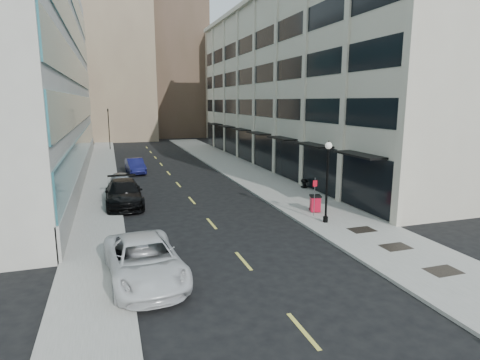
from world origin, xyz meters
TOP-DOWN VIEW (x-y plane):
  - ground at (0.00, 0.00)m, footprint 160.00×160.00m
  - sidewalk_right at (7.50, 20.00)m, footprint 5.00×80.00m
  - sidewalk_left at (-6.50, 20.00)m, footprint 3.00×80.00m
  - building_right at (16.94, 26.99)m, footprint 15.30×46.50m
  - skyline_tan_near at (-4.00, 68.00)m, footprint 14.00×18.00m
  - skyline_brown at (8.00, 72.00)m, footprint 12.00×16.00m
  - skyline_tan_far at (-14.00, 78.00)m, footprint 12.00×14.00m
  - skyline_stone at (18.00, 66.00)m, footprint 10.00×14.00m
  - grate_near at (7.60, -2.00)m, footprint 1.40×1.00m
  - grate_mid at (7.60, 1.00)m, footprint 1.40×1.00m
  - grate_far at (7.60, 3.80)m, footprint 1.40×1.00m
  - road_centerline at (0.00, 17.00)m, footprint 0.15×68.20m
  - traffic_signal at (-5.50, 48.00)m, footprint 0.66×0.66m
  - car_white_van at (-4.47, 1.36)m, footprint 3.30×6.33m
  - car_black_pickup at (-4.80, 14.00)m, footprint 2.51×6.11m
  - car_silver_sedan at (-4.80, 19.45)m, footprint 1.85×4.18m
  - car_blue_sedan at (-3.20, 26.99)m, footprint 1.94×4.65m
  - trash_bin at (6.90, 7.94)m, footprint 0.84×0.85m
  - lamppost at (6.40, 5.74)m, footprint 0.41×0.41m
  - sign_post at (6.40, 7.17)m, footprint 0.28×0.06m
  - urn_planter at (9.60, 14.78)m, footprint 0.56×0.56m

SIDE VIEW (x-z plane):
  - ground at x=0.00m, z-range 0.00..0.00m
  - road_centerline at x=0.00m, z-range 0.00..0.01m
  - sidewalk_right at x=7.50m, z-range 0.00..0.15m
  - sidewalk_left at x=-6.50m, z-range 0.00..0.15m
  - grate_near at x=7.60m, z-range 0.15..0.16m
  - grate_mid at x=7.60m, z-range 0.15..0.16m
  - grate_far at x=7.60m, z-range 0.15..0.16m
  - urn_planter at x=9.60m, z-range 0.23..1.01m
  - car_silver_sedan at x=-4.80m, z-range 0.00..1.40m
  - trash_bin at x=6.90m, z-range 0.19..1.30m
  - car_blue_sedan at x=-3.20m, z-range 0.00..1.50m
  - car_white_van at x=-4.47m, z-range 0.00..1.70m
  - car_black_pickup at x=-4.80m, z-range 0.00..1.77m
  - sign_post at x=6.40m, z-range 0.50..2.92m
  - lamppost at x=6.40m, z-range 0.57..5.45m
  - traffic_signal at x=-5.50m, z-range 2.23..9.21m
  - building_right at x=16.94m, z-range -0.13..18.12m
  - skyline_stone at x=18.00m, z-range 0.00..20.00m
  - skyline_tan_far at x=-14.00m, z-range 0.00..22.00m
  - skyline_tan_near at x=-4.00m, z-range 0.00..28.00m
  - skyline_brown at x=8.00m, z-range 0.00..34.00m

